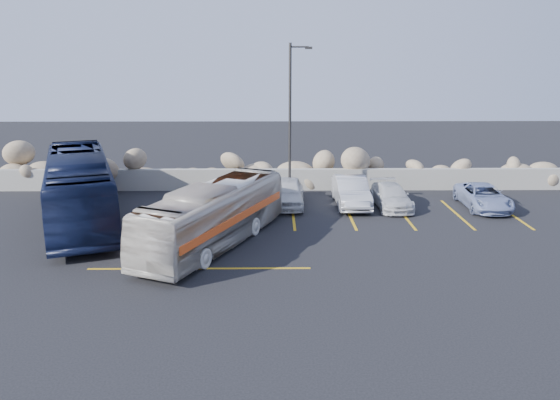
{
  "coord_description": "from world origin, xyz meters",
  "views": [
    {
      "loc": [
        1.72,
        -18.09,
        7.43
      ],
      "look_at": [
        1.94,
        4.0,
        1.53
      ],
      "focal_mm": 35.0,
      "sensor_mm": 36.0,
      "label": 1
    }
  ],
  "objects_px": {
    "vintage_bus": "(214,215)",
    "lamppost": "(291,119)",
    "car_a": "(287,192)",
    "tour_coach": "(79,188)",
    "car_d": "(483,197)",
    "car_b": "(351,192)",
    "car_c": "(391,196)"
  },
  "relations": [
    {
      "from": "car_c",
      "to": "car_b",
      "type": "bearing_deg",
      "value": 167.46
    },
    {
      "from": "car_b",
      "to": "car_d",
      "type": "xyz_separation_m",
      "value": [
        6.54,
        -0.53,
        -0.14
      ]
    },
    {
      "from": "vintage_bus",
      "to": "car_a",
      "type": "distance_m",
      "value": 6.65
    },
    {
      "from": "car_b",
      "to": "car_a",
      "type": "bearing_deg",
      "value": 179.51
    },
    {
      "from": "tour_coach",
      "to": "car_b",
      "type": "xyz_separation_m",
      "value": [
        12.75,
        2.58,
        -0.84
      ]
    },
    {
      "from": "car_c",
      "to": "car_d",
      "type": "distance_m",
      "value": 4.58
    },
    {
      "from": "car_b",
      "to": "tour_coach",
      "type": "bearing_deg",
      "value": -169.18
    },
    {
      "from": "tour_coach",
      "to": "car_d",
      "type": "xyz_separation_m",
      "value": [
        19.29,
        2.05,
        -0.99
      ]
    },
    {
      "from": "tour_coach",
      "to": "car_d",
      "type": "bearing_deg",
      "value": -14.08
    },
    {
      "from": "lamppost",
      "to": "car_b",
      "type": "xyz_separation_m",
      "value": [
        3.03,
        -0.86,
        -3.57
      ]
    },
    {
      "from": "tour_coach",
      "to": "car_c",
      "type": "height_order",
      "value": "tour_coach"
    },
    {
      "from": "car_d",
      "to": "car_c",
      "type": "bearing_deg",
      "value": 178.62
    },
    {
      "from": "tour_coach",
      "to": "car_a",
      "type": "distance_m",
      "value": 9.9
    },
    {
      "from": "car_c",
      "to": "car_a",
      "type": "bearing_deg",
      "value": 173.76
    },
    {
      "from": "vintage_bus",
      "to": "car_d",
      "type": "xyz_separation_m",
      "value": [
        12.83,
        5.36,
        -0.66
      ]
    },
    {
      "from": "car_b",
      "to": "car_d",
      "type": "height_order",
      "value": "car_b"
    },
    {
      "from": "vintage_bus",
      "to": "lamppost",
      "type": "bearing_deg",
      "value": 88.24
    },
    {
      "from": "car_b",
      "to": "car_d",
      "type": "distance_m",
      "value": 6.57
    },
    {
      "from": "car_a",
      "to": "car_c",
      "type": "height_order",
      "value": "car_a"
    },
    {
      "from": "lamppost",
      "to": "tour_coach",
      "type": "relative_size",
      "value": 0.71
    },
    {
      "from": "car_b",
      "to": "car_c",
      "type": "height_order",
      "value": "car_b"
    },
    {
      "from": "vintage_bus",
      "to": "tour_coach",
      "type": "relative_size",
      "value": 0.79
    },
    {
      "from": "car_a",
      "to": "car_d",
      "type": "xyz_separation_m",
      "value": [
        9.77,
        -0.52,
        -0.11
      ]
    },
    {
      "from": "tour_coach",
      "to": "lamppost",
      "type": "bearing_deg",
      "value": -0.63
    },
    {
      "from": "car_a",
      "to": "car_d",
      "type": "relative_size",
      "value": 0.98
    },
    {
      "from": "car_a",
      "to": "tour_coach",
      "type": "bearing_deg",
      "value": -162.45
    },
    {
      "from": "car_b",
      "to": "car_d",
      "type": "bearing_deg",
      "value": -5.29
    },
    {
      "from": "car_b",
      "to": "vintage_bus",
      "type": "bearing_deg",
      "value": -137.51
    },
    {
      "from": "car_c",
      "to": "vintage_bus",
      "type": "bearing_deg",
      "value": -148.63
    },
    {
      "from": "lamppost",
      "to": "car_c",
      "type": "height_order",
      "value": "lamppost"
    },
    {
      "from": "car_b",
      "to": "car_d",
      "type": "relative_size",
      "value": 1.05
    },
    {
      "from": "car_b",
      "to": "lamppost",
      "type": "bearing_deg",
      "value": 163.55
    }
  ]
}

